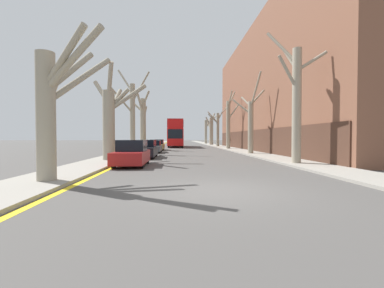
{
  "coord_description": "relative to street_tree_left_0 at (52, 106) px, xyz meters",
  "views": [
    {
      "loc": [
        -1.29,
        -7.8,
        1.64
      ],
      "look_at": [
        0.96,
        31.56,
        0.64
      ],
      "focal_mm": 24.0,
      "sensor_mm": 36.0,
      "label": 1
    }
  ],
  "objects": [
    {
      "name": "street_tree_right_3",
      "position": [
        11.53,
        35.25,
        0.65
      ],
      "size": [
        4.37,
        2.15,
        7.7
      ],
      "color": "gray",
      "rests_on": "ground"
    },
    {
      "name": "double_decker_bus",
      "position": [
        4.13,
        35.46,
        -0.19
      ],
      "size": [
        2.57,
        11.01,
        4.57
      ],
      "color": "red",
      "rests_on": "ground"
    },
    {
      "name": "street_tree_left_0",
      "position": [
        0.0,
        0.0,
        0.0
      ],
      "size": [
        2.74,
        3.37,
        5.21
      ],
      "color": "gray",
      "rests_on": "ground"
    },
    {
      "name": "street_tree_right_1",
      "position": [
        11.57,
        15.2,
        0.34
      ],
      "size": [
        2.97,
        3.33,
        7.69
      ],
      "color": "gray",
      "rests_on": "ground"
    },
    {
      "name": "parked_car_3",
      "position": [
        1.79,
        24.04,
        -2.12
      ],
      "size": [
        1.82,
        3.99,
        1.39
      ],
      "color": "olive",
      "rests_on": "ground"
    },
    {
      "name": "parked_car_1",
      "position": [
        1.79,
        11.71,
        -2.09
      ],
      "size": [
        1.82,
        4.58,
        1.45
      ],
      "color": "black",
      "rests_on": "ground"
    },
    {
      "name": "parked_car_2",
      "position": [
        1.79,
        18.76,
        -2.15
      ],
      "size": [
        1.74,
        4.53,
        1.3
      ],
      "color": "#4C5156",
      "rests_on": "ground"
    },
    {
      "name": "sidewalk_right",
      "position": [
        12.0,
        48.4,
        -2.72
      ],
      "size": [
        2.55,
        120.0,
        0.12
      ],
      "primitive_type": "cube",
      "color": "gray",
      "rests_on": "ground"
    },
    {
      "name": "kerb_line_stripe",
      "position": [
        0.91,
        48.4,
        -2.77
      ],
      "size": [
        0.24,
        120.0,
        0.01
      ],
      "primitive_type": "cube",
      "color": "yellow",
      "rests_on": "ground"
    },
    {
      "name": "ground_plane",
      "position": [
        5.73,
        -1.6,
        -2.78
      ],
      "size": [
        300.0,
        300.0,
        0.0
      ],
      "primitive_type": "plane",
      "color": "#4C4947"
    },
    {
      "name": "street_tree_left_2",
      "position": [
        -0.1,
        16.62,
        1.18
      ],
      "size": [
        3.76,
        3.64,
        8.72
      ],
      "color": "gray",
      "rests_on": "ground"
    },
    {
      "name": "parked_car_0",
      "position": [
        1.79,
        5.69,
        -2.08
      ],
      "size": [
        1.72,
        3.95,
        1.5
      ],
      "color": "maroon",
      "rests_on": "ground"
    },
    {
      "name": "street_tree_left_1",
      "position": [
        -0.17,
        8.59,
        0.19
      ],
      "size": [
        3.9,
        3.82,
        6.54
      ],
      "color": "gray",
      "rests_on": "ground"
    },
    {
      "name": "street_tree_right_2",
      "position": [
        11.56,
        25.92,
        0.93
      ],
      "size": [
        1.54,
        2.05,
        8.09
      ],
      "color": "gray",
      "rests_on": "ground"
    },
    {
      "name": "sidewalk_left",
      "position": [
        -0.54,
        48.4,
        -2.72
      ],
      "size": [
        2.55,
        120.0,
        0.12
      ],
      "primitive_type": "cube",
      "color": "gray",
      "rests_on": "ground"
    },
    {
      "name": "street_tree_left_3",
      "position": [
        -0.13,
        24.92,
        0.99
      ],
      "size": [
        3.03,
        2.69,
        7.75
      ],
      "color": "gray",
      "rests_on": "ground"
    },
    {
      "name": "street_tree_right_0",
      "position": [
        11.54,
        5.63,
        1.11
      ],
      "size": [
        2.92,
        2.3,
        8.45
      ],
      "color": "gray",
      "rests_on": "ground"
    },
    {
      "name": "building_facade_right",
      "position": [
        18.27,
        21.67,
        4.72
      ],
      "size": [
        10.08,
        37.8,
        15.02
      ],
      "color": "brown",
      "rests_on": "ground"
    },
    {
      "name": "street_tree_right_5",
      "position": [
        11.86,
        55.94,
        0.66
      ],
      "size": [
        3.58,
        2.33,
        7.45
      ],
      "color": "gray",
      "rests_on": "ground"
    },
    {
      "name": "street_tree_right_4",
      "position": [
        11.71,
        45.51,
        0.51
      ],
      "size": [
        2.22,
        2.95,
        6.94
      ],
      "color": "gray",
      "rests_on": "ground"
    }
  ]
}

